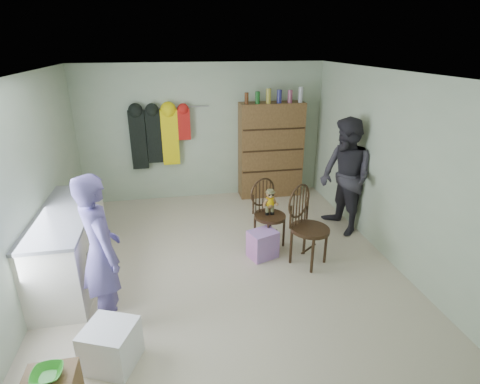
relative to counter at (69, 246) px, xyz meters
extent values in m
plane|color=beige|center=(1.95, 0.00, -0.47)|extent=(5.00, 5.00, 0.00)
plane|color=#B3C3A3|center=(1.95, 2.50, 0.78)|extent=(4.50, 0.00, 4.50)
plane|color=#B3C3A3|center=(-0.30, 0.00, 0.78)|extent=(0.00, 5.00, 5.00)
plane|color=#B3C3A3|center=(4.20, 0.00, 0.78)|extent=(0.00, 5.00, 5.00)
plane|color=white|center=(1.95, 0.00, 2.03)|extent=(5.00, 5.00, 0.00)
cube|color=silver|center=(0.00, 0.00, -0.02)|extent=(0.60, 1.80, 0.90)
cube|color=slate|center=(0.00, 0.00, 0.45)|extent=(0.64, 1.86, 0.04)
cylinder|color=#99999E|center=(0.31, -0.45, 0.07)|extent=(0.02, 0.02, 0.14)
cylinder|color=#99999E|center=(0.31, 0.45, 0.07)|extent=(0.02, 0.02, 0.14)
imported|color=green|center=(0.31, -2.10, 0.09)|extent=(0.23, 0.23, 0.06)
cube|color=white|center=(0.65, -1.52, -0.26)|extent=(0.57, 0.56, 0.42)
cylinder|color=#392414|center=(2.67, 0.36, 0.00)|extent=(0.59, 0.59, 0.04)
cylinder|color=#392414|center=(2.60, 0.16, -0.25)|extent=(0.04, 0.04, 0.45)
cylinder|color=#392414|center=(2.87, 0.28, -0.25)|extent=(0.04, 0.04, 0.45)
cylinder|color=#392414|center=(2.47, 0.44, -0.25)|extent=(0.04, 0.04, 0.45)
cylinder|color=#392414|center=(2.74, 0.56, -0.25)|extent=(0.04, 0.04, 0.45)
torus|color=#392414|center=(2.60, 0.52, 0.32)|extent=(0.41, 0.21, 0.44)
cylinder|color=#392414|center=(2.44, 0.44, 0.17)|extent=(0.03, 0.03, 0.30)
cylinder|color=#392414|center=(2.77, 0.59, 0.17)|extent=(0.03, 0.03, 0.30)
cylinder|color=#EEB709|center=(2.67, 0.38, 0.22)|extent=(0.12, 0.12, 0.11)
cylinder|color=#475128|center=(2.67, 0.38, 0.11)|extent=(0.07, 0.07, 0.18)
sphere|color=#9E7042|center=(2.67, 0.38, 0.33)|extent=(0.11, 0.11, 0.11)
cylinder|color=#475128|center=(2.67, 0.38, 0.39)|extent=(0.10, 0.10, 0.04)
cube|color=black|center=(2.67, 0.33, 0.34)|extent=(0.08, 0.01, 0.02)
cylinder|color=#392414|center=(3.07, -0.22, 0.04)|extent=(0.69, 0.69, 0.05)
cylinder|color=#392414|center=(3.03, -0.45, -0.23)|extent=(0.04, 0.04, 0.49)
cylinder|color=#392414|center=(3.30, -0.26, -0.23)|extent=(0.04, 0.04, 0.49)
cylinder|color=#392414|center=(2.83, -0.18, -0.23)|extent=(0.04, 0.04, 0.49)
cylinder|color=#392414|center=(3.09, 0.02, -0.23)|extent=(0.04, 0.04, 0.49)
torus|color=#392414|center=(2.95, -0.06, 0.40)|extent=(0.40, 0.31, 0.48)
cylinder|color=#392414|center=(2.80, -0.19, 0.23)|extent=(0.03, 0.03, 0.33)
cylinder|color=#392414|center=(3.11, 0.04, 0.23)|extent=(0.03, 0.03, 0.33)
cube|color=pink|center=(2.50, 0.05, -0.27)|extent=(0.45, 0.40, 0.39)
imported|color=#5E5297|center=(0.56, -0.90, 0.38)|extent=(0.65, 0.74, 1.70)
imported|color=#2D2B33|center=(3.92, 0.60, 0.43)|extent=(0.82, 0.98, 1.81)
cube|color=brown|center=(3.20, 2.30, 0.43)|extent=(1.20, 0.38, 1.80)
cube|color=#392414|center=(3.20, 2.11, 0.08)|extent=(1.16, 0.02, 0.03)
cube|color=#392414|center=(3.20, 2.11, 0.48)|extent=(1.16, 0.02, 0.03)
cube|color=#392414|center=(3.20, 2.11, 0.88)|extent=(1.16, 0.02, 0.03)
cylinder|color=#592D14|center=(2.70, 2.20, 1.43)|extent=(0.07, 0.07, 0.20)
cylinder|color=#19591E|center=(2.90, 2.20, 1.44)|extent=(0.08, 0.08, 0.21)
cylinder|color=#A59933|center=(3.10, 2.20, 1.46)|extent=(0.09, 0.09, 0.26)
cylinder|color=navy|center=(3.30, 2.20, 1.45)|extent=(0.09, 0.09, 0.24)
cylinder|color=#8C3F59|center=(3.50, 2.20, 1.44)|extent=(0.09, 0.09, 0.23)
cylinder|color=#B2B2B7|center=(3.70, 2.20, 1.47)|extent=(0.08, 0.08, 0.28)
cylinder|color=#99999E|center=(1.55, 2.44, 1.28)|extent=(1.00, 0.02, 0.02)
cube|color=black|center=(0.77, 2.38, 0.72)|extent=(0.28, 0.10, 1.05)
cube|color=black|center=(1.05, 2.38, 0.77)|extent=(0.26, 0.10, 0.95)
cube|color=yellow|center=(1.33, 2.38, 0.75)|extent=(0.30, 0.10, 1.00)
cube|color=red|center=(1.59, 2.38, 0.97)|extent=(0.22, 0.10, 0.55)
camera|label=1|loc=(1.32, -4.38, 2.36)|focal=28.00mm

